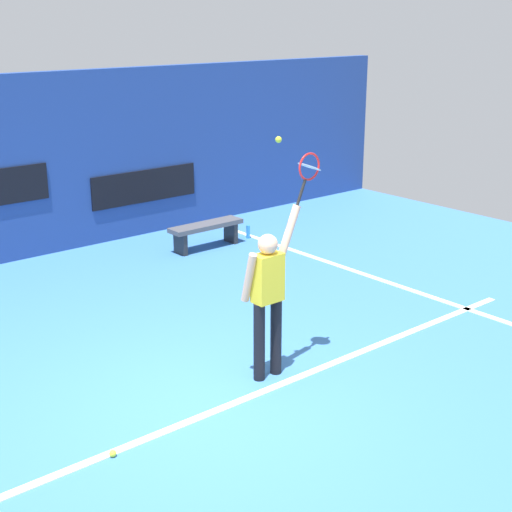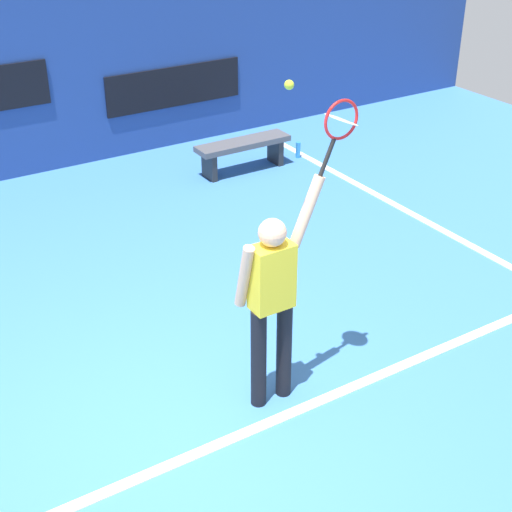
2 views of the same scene
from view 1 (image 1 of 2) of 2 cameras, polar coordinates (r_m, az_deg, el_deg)
The scene contains 10 objects.
ground_plane at distance 8.17m, azimuth -3.58°, elevation -11.13°, with size 18.00×18.00×0.00m, color #3870B2.
sponsor_banner_starboard at distance 14.13m, azimuth -8.40°, elevation 5.25°, with size 2.20×0.03×0.60m, color black.
court_baseline at distance 8.06m, azimuth -2.86°, elevation -11.54°, with size 10.00×0.10×0.01m, color white.
court_sideline at distance 12.25m, azimuth 7.37°, elevation -1.11°, with size 0.10×7.00×0.01m, color white.
tennis_player at distance 8.34m, azimuth 0.90°, elevation -2.83°, with size 0.71×0.31×1.96m.
tennis_racket at distance 8.35m, azimuth 3.98°, elevation 6.53°, with size 0.41×0.27×0.62m.
tennis_ball at distance 7.87m, azimuth 1.71°, elevation 8.79°, with size 0.07×0.07×0.07m, color #CCE033.
court_bench at distance 13.28m, azimuth -3.79°, elevation 2.01°, with size 1.40×0.36×0.45m.
water_bottle at distance 13.91m, azimuth -0.60°, elevation 1.84°, with size 0.07×0.07×0.24m, color #338CD8.
spare_ball at distance 7.41m, azimuth -10.78°, elevation -14.46°, with size 0.07×0.07×0.07m, color #CCE033.
Camera 1 is at (-4.21, -5.78, 3.96)m, focal length 52.90 mm.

